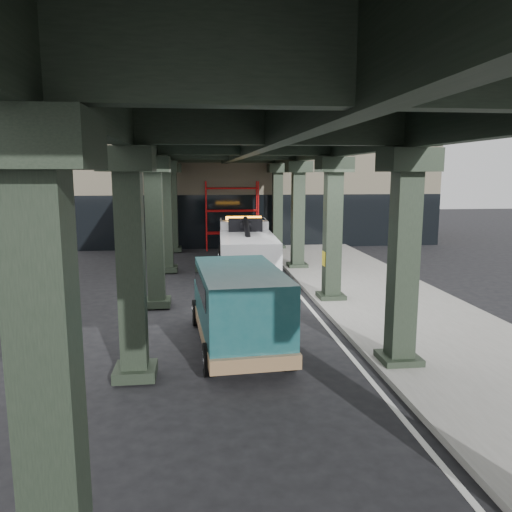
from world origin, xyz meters
TOP-DOWN VIEW (x-y plane):
  - ground at (0.00, 0.00)m, footprint 90.00×90.00m
  - sidewalk at (4.50, 2.00)m, footprint 5.00×40.00m
  - lane_stripe at (1.70, 2.00)m, footprint 0.12×38.00m
  - viaduct at (-0.40, 2.00)m, footprint 7.40×32.00m
  - building at (2.00, 20.00)m, footprint 22.00×10.00m
  - scaffolding at (0.00, 14.64)m, footprint 3.08×0.88m
  - tow_truck at (0.09, 7.08)m, footprint 2.60×7.98m
  - towed_van at (-1.00, -2.29)m, footprint 2.42×5.39m

SIDE VIEW (x-z plane):
  - ground at x=0.00m, z-range 0.00..0.00m
  - lane_stripe at x=1.70m, z-range 0.00..0.01m
  - sidewalk at x=4.50m, z-range 0.00..0.15m
  - towed_van at x=-1.00m, z-range 0.08..2.21m
  - tow_truck at x=0.09m, z-range -0.03..2.56m
  - scaffolding at x=0.00m, z-range 0.11..4.11m
  - building at x=2.00m, z-range 0.00..8.00m
  - viaduct at x=-0.40m, z-range 2.26..8.66m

